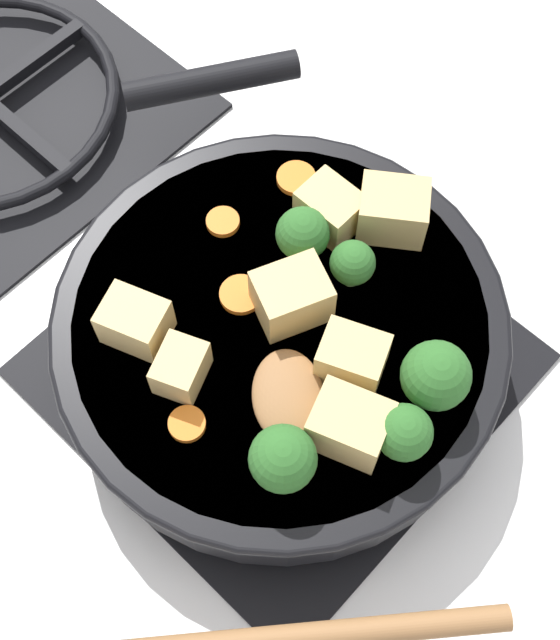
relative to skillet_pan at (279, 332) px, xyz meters
name	(u,v)px	position (x,y,z in m)	size (l,w,h in m)	color
ground_plane	(280,365)	(0.00, 0.00, -0.06)	(2.40, 2.40, 0.00)	white
front_burner_grate	(280,359)	(0.00, 0.00, -0.04)	(0.31, 0.31, 0.03)	black
skillet_pan	(279,332)	(0.00, 0.00, 0.00)	(0.36, 0.41, 0.05)	black
wooden_spoon	(301,525)	(-0.10, -0.11, 0.03)	(0.23, 0.24, 0.02)	olive
tofu_cube_center_large	(330,209)	(0.08, 0.03, 0.04)	(0.04, 0.03, 0.03)	#DBB770
tofu_cube_near_handle	(287,293)	(0.01, 0.00, 0.04)	(0.05, 0.04, 0.04)	#DBB770
tofu_cube_east_chunk	(135,322)	(-0.08, 0.06, 0.04)	(0.04, 0.03, 0.03)	#DBB770
tofu_cube_west_chunk	(350,425)	(-0.03, -0.09, 0.04)	(0.05, 0.04, 0.04)	#DBB770
tofu_cube_back_piece	(393,211)	(0.11, -0.01, 0.04)	(0.05, 0.04, 0.04)	#DBB770
tofu_cube_front_piece	(352,358)	(0.01, -0.06, 0.04)	(0.04, 0.03, 0.03)	#DBB770
tofu_cube_mid_small	(181,368)	(-0.08, 0.02, 0.04)	(0.04, 0.03, 0.03)	#DBB770
broccoli_floret_near_spoon	(303,234)	(0.05, 0.02, 0.05)	(0.04, 0.04, 0.05)	#709956
broccoli_floret_center_top	(404,433)	(-0.01, -0.12, 0.05)	(0.04, 0.04, 0.04)	#709956
broccoli_floret_east_rim	(283,459)	(-0.08, -0.08, 0.05)	(0.04, 0.04, 0.05)	#709956
broccoli_floret_west_rim	(436,376)	(0.03, -0.11, 0.05)	(0.05, 0.05, 0.05)	#709956
broccoli_floret_north_edge	(353,264)	(0.06, -0.02, 0.05)	(0.03, 0.03, 0.04)	#709956
carrot_slice_orange_thin	(187,424)	(-0.10, -0.01, 0.03)	(0.02, 0.02, 0.01)	orange
carrot_slice_near_center	(241,295)	(-0.01, 0.03, 0.03)	(0.03, 0.03, 0.01)	orange
carrot_slice_edge_slice	(296,178)	(0.09, 0.07, 0.03)	(0.03, 0.03, 0.01)	orange
carrot_slice_under_broccoli	(223,222)	(0.03, 0.08, 0.03)	(0.02, 0.02, 0.01)	orange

